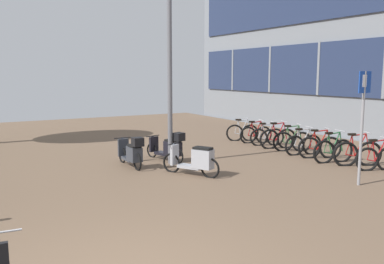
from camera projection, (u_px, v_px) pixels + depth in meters
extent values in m
cube|color=brown|center=(379.00, 222.00, 7.40)|extent=(14.40, 40.00, 0.05)
cube|color=slate|center=(319.00, 69.00, 17.84)|extent=(0.10, 0.12, 2.28)
cube|color=slate|center=(270.00, 70.00, 20.58)|extent=(0.10, 0.12, 2.28)
cube|color=slate|center=(233.00, 70.00, 23.32)|extent=(0.10, 0.12, 2.28)
cylinder|color=black|center=(0.00, 260.00, 4.46)|extent=(0.04, 0.15, 0.58)
torus|color=black|center=(367.00, 160.00, 11.16)|extent=(0.66, 0.33, 0.69)
cylinder|color=#A1181B|center=(380.00, 150.00, 11.17)|extent=(0.29, 0.15, 0.60)
cylinder|color=#A1181B|center=(374.00, 151.00, 11.15)|extent=(0.14, 0.08, 0.55)
cylinder|color=#A1181B|center=(379.00, 141.00, 11.13)|extent=(0.35, 0.18, 0.08)
cylinder|color=#A1181B|center=(371.00, 160.00, 11.18)|extent=(0.23, 0.12, 0.07)
cylinder|color=#A1181B|center=(370.00, 151.00, 11.14)|extent=(0.16, 0.08, 0.50)
cube|color=black|center=(373.00, 140.00, 11.10)|extent=(0.24, 0.17, 0.06)
torus|color=black|center=(346.00, 154.00, 11.74)|extent=(0.71, 0.40, 0.75)
torus|color=black|center=(369.00, 154.00, 11.78)|extent=(0.71, 0.40, 0.75)
cylinder|color=maroon|center=(360.00, 145.00, 11.73)|extent=(0.32, 0.18, 0.66)
cylinder|color=maroon|center=(353.00, 146.00, 11.72)|extent=(0.15, 0.10, 0.60)
cylinder|color=maroon|center=(359.00, 135.00, 11.68)|extent=(0.40, 0.22, 0.09)
cylinder|color=maroon|center=(350.00, 155.00, 11.75)|extent=(0.26, 0.15, 0.08)
cylinder|color=maroon|center=(349.00, 145.00, 11.71)|extent=(0.17, 0.10, 0.55)
cylinder|color=maroon|center=(368.00, 144.00, 11.74)|extent=(0.15, 0.10, 0.60)
cube|color=black|center=(352.00, 134.00, 11.67)|extent=(0.24, 0.18, 0.06)
cylinder|color=#ADADB2|center=(366.00, 132.00, 11.69)|extent=(0.24, 0.44, 0.02)
torus|color=black|center=(324.00, 152.00, 12.11)|extent=(0.73, 0.24, 0.73)
torus|color=black|center=(342.00, 151.00, 12.29)|extent=(0.73, 0.24, 0.73)
cylinder|color=#296737|center=(335.00, 143.00, 12.18)|extent=(0.31, 0.11, 0.64)
cylinder|color=#296737|center=(330.00, 144.00, 12.13)|extent=(0.14, 0.07, 0.59)
cylinder|color=#296737|center=(334.00, 133.00, 12.13)|extent=(0.38, 0.13, 0.09)
cylinder|color=#296737|center=(327.00, 153.00, 12.15)|extent=(0.25, 0.09, 0.08)
cylinder|color=#296737|center=(326.00, 143.00, 12.09)|extent=(0.16, 0.06, 0.54)
cylinder|color=#296737|center=(341.00, 142.00, 12.23)|extent=(0.15, 0.06, 0.59)
cube|color=black|center=(329.00, 133.00, 12.07)|extent=(0.24, 0.14, 0.06)
cylinder|color=#ADADB2|center=(340.00, 131.00, 12.17)|extent=(0.14, 0.47, 0.02)
torus|color=black|center=(309.00, 148.00, 12.83)|extent=(0.67, 0.41, 0.72)
torus|color=black|center=(330.00, 148.00, 12.85)|extent=(0.67, 0.41, 0.72)
cylinder|color=#A01814|center=(322.00, 140.00, 12.80)|extent=(0.31, 0.19, 0.63)
cylinder|color=#A01814|center=(316.00, 141.00, 12.80)|extent=(0.14, 0.10, 0.58)
cylinder|color=#A01814|center=(321.00, 131.00, 12.76)|extent=(0.38, 0.23, 0.08)
cylinder|color=#A01814|center=(313.00, 149.00, 12.84)|extent=(0.24, 0.15, 0.08)
cylinder|color=#A01814|center=(312.00, 140.00, 12.80)|extent=(0.16, 0.11, 0.53)
cylinder|color=#A01814|center=(329.00, 139.00, 12.80)|extent=(0.15, 0.10, 0.58)
cube|color=black|center=(315.00, 130.00, 12.75)|extent=(0.24, 0.18, 0.06)
cylinder|color=#ADADB2|center=(328.00, 128.00, 12.76)|extent=(0.25, 0.43, 0.02)
torus|color=black|center=(294.00, 146.00, 13.29)|extent=(0.69, 0.24, 0.70)
torus|color=black|center=(312.00, 145.00, 13.46)|extent=(0.69, 0.24, 0.70)
cylinder|color=#B4B5B7|center=(305.00, 138.00, 13.36)|extent=(0.32, 0.11, 0.61)
cylinder|color=#B4B5B7|center=(300.00, 139.00, 13.31)|extent=(0.14, 0.07, 0.56)
cylinder|color=#B4B5B7|center=(304.00, 129.00, 13.31)|extent=(0.39, 0.13, 0.08)
cylinder|color=#B4B5B7|center=(298.00, 146.00, 13.32)|extent=(0.25, 0.09, 0.08)
cylinder|color=#B4B5B7|center=(297.00, 138.00, 13.27)|extent=(0.17, 0.06, 0.51)
cylinder|color=#B4B5B7|center=(311.00, 137.00, 13.41)|extent=(0.15, 0.07, 0.56)
cube|color=black|center=(299.00, 129.00, 13.25)|extent=(0.24, 0.14, 0.06)
cylinder|color=#ADADB2|center=(310.00, 127.00, 13.35)|extent=(0.14, 0.47, 0.02)
torus|color=black|center=(283.00, 142.00, 14.00)|extent=(0.66, 0.40, 0.71)
torus|color=black|center=(302.00, 142.00, 14.02)|extent=(0.66, 0.40, 0.71)
cylinder|color=#316235|center=(294.00, 135.00, 13.98)|extent=(0.30, 0.18, 0.63)
cylinder|color=#316235|center=(289.00, 135.00, 13.97)|extent=(0.14, 0.10, 0.57)
cylinder|color=#316235|center=(293.00, 126.00, 13.94)|extent=(0.36, 0.22, 0.08)
cylinder|color=#316235|center=(287.00, 143.00, 14.01)|extent=(0.24, 0.14, 0.08)
cylinder|color=#316235|center=(285.00, 135.00, 13.97)|extent=(0.16, 0.10, 0.52)
cylinder|color=#316235|center=(300.00, 134.00, 13.98)|extent=(0.14, 0.10, 0.57)
cube|color=black|center=(288.00, 126.00, 13.93)|extent=(0.24, 0.18, 0.06)
cylinder|color=#ADADB2|center=(299.00, 124.00, 13.93)|extent=(0.25, 0.43, 0.02)
torus|color=black|center=(269.00, 139.00, 14.47)|extent=(0.73, 0.30, 0.74)
torus|color=black|center=(287.00, 139.00, 14.61)|extent=(0.73, 0.30, 0.74)
cylinder|color=maroon|center=(280.00, 132.00, 14.52)|extent=(0.32, 0.13, 0.65)
cylinder|color=maroon|center=(275.00, 132.00, 14.48)|extent=(0.14, 0.08, 0.59)
cylinder|color=maroon|center=(279.00, 124.00, 14.47)|extent=(0.39, 0.16, 0.09)
cylinder|color=maroon|center=(273.00, 140.00, 14.50)|extent=(0.25, 0.11, 0.08)
cylinder|color=maroon|center=(271.00, 132.00, 14.45)|extent=(0.17, 0.08, 0.54)
cylinder|color=maroon|center=(285.00, 131.00, 14.56)|extent=(0.15, 0.07, 0.59)
cube|color=black|center=(274.00, 123.00, 14.42)|extent=(0.24, 0.15, 0.06)
cylinder|color=#ADADB2|center=(284.00, 121.00, 14.50)|extent=(0.17, 0.46, 0.02)
torus|color=black|center=(259.00, 138.00, 15.10)|extent=(0.64, 0.33, 0.67)
torus|color=black|center=(275.00, 137.00, 15.17)|extent=(0.64, 0.33, 0.67)
cylinder|color=#B5B0B6|center=(269.00, 131.00, 15.11)|extent=(0.30, 0.16, 0.59)
cylinder|color=#B5B0B6|center=(264.00, 132.00, 15.09)|extent=(0.14, 0.09, 0.53)
cylinder|color=#B5B0B6|center=(268.00, 124.00, 15.07)|extent=(0.37, 0.19, 0.08)
cylinder|color=#B5B0B6|center=(262.00, 138.00, 15.12)|extent=(0.24, 0.13, 0.07)
cylinder|color=#B5B0B6|center=(261.00, 131.00, 15.08)|extent=(0.16, 0.09, 0.49)
cylinder|color=#B5B0B6|center=(274.00, 130.00, 15.13)|extent=(0.14, 0.09, 0.53)
cube|color=black|center=(263.00, 124.00, 15.04)|extent=(0.24, 0.17, 0.06)
cylinder|color=#ADADB2|center=(273.00, 122.00, 15.08)|extent=(0.22, 0.45, 0.02)
torus|color=black|center=(248.00, 135.00, 15.63)|extent=(0.66, 0.27, 0.67)
torus|color=black|center=(264.00, 135.00, 15.77)|extent=(0.66, 0.27, 0.67)
cylinder|color=maroon|center=(258.00, 129.00, 15.68)|extent=(0.31, 0.13, 0.59)
cylinder|color=maroon|center=(253.00, 130.00, 15.64)|extent=(0.14, 0.08, 0.54)
cylinder|color=maroon|center=(256.00, 122.00, 15.63)|extent=(0.38, 0.15, 0.08)
cylinder|color=maroon|center=(251.00, 136.00, 15.66)|extent=(0.24, 0.10, 0.07)
cylinder|color=maroon|center=(250.00, 129.00, 15.62)|extent=(0.16, 0.07, 0.49)
cylinder|color=maroon|center=(262.00, 128.00, 15.72)|extent=(0.15, 0.07, 0.54)
cube|color=black|center=(252.00, 122.00, 15.59)|extent=(0.24, 0.15, 0.06)
cylinder|color=#ADADB2|center=(261.00, 120.00, 15.66)|extent=(0.17, 0.46, 0.02)
torus|color=black|center=(235.00, 133.00, 16.20)|extent=(0.62, 0.42, 0.69)
torus|color=black|center=(250.00, 133.00, 16.18)|extent=(0.62, 0.42, 0.69)
cylinder|color=#AFB2B6|center=(244.00, 127.00, 16.15)|extent=(0.27, 0.19, 0.60)
cylinder|color=#AFB2B6|center=(239.00, 127.00, 16.16)|extent=(0.13, 0.10, 0.55)
cylinder|color=#AFB2B6|center=(243.00, 120.00, 16.12)|extent=(0.33, 0.22, 0.08)
cylinder|color=#AFB2B6|center=(238.00, 134.00, 16.20)|extent=(0.21, 0.15, 0.07)
cylinder|color=#AFB2B6|center=(236.00, 127.00, 16.16)|extent=(0.15, 0.10, 0.50)
cylinder|color=#AFB2B6|center=(249.00, 126.00, 16.14)|extent=(0.13, 0.10, 0.55)
cube|color=black|center=(238.00, 120.00, 16.12)|extent=(0.23, 0.19, 0.06)
cylinder|color=#ADADB2|center=(247.00, 118.00, 16.10)|extent=(0.27, 0.42, 0.02)
torus|color=black|center=(210.00, 168.00, 10.42)|extent=(0.31, 0.50, 0.54)
torus|color=black|center=(172.00, 163.00, 11.03)|extent=(0.31, 0.50, 0.54)
cube|color=#A5A8B0|center=(190.00, 167.00, 10.72)|extent=(0.56, 0.72, 0.08)
cube|color=#A5A8B0|center=(203.00, 159.00, 10.49)|extent=(0.51, 0.60, 0.50)
cube|color=black|center=(203.00, 148.00, 10.45)|extent=(0.46, 0.54, 0.06)
cylinder|color=#A5A8B0|center=(172.00, 153.00, 10.98)|extent=(0.12, 0.14, 0.55)
cube|color=#A5A8B0|center=(175.00, 155.00, 10.94)|extent=(0.32, 0.22, 0.54)
cylinder|color=black|center=(173.00, 144.00, 10.92)|extent=(0.47, 0.27, 0.03)
torus|color=black|center=(137.00, 162.00, 11.25)|extent=(0.05, 0.52, 0.52)
torus|color=black|center=(122.00, 155.00, 12.24)|extent=(0.05, 0.52, 0.52)
cube|color=#333842|center=(130.00, 159.00, 11.75)|extent=(0.28, 0.65, 0.08)
cube|color=#333842|center=(134.00, 154.00, 11.41)|extent=(0.30, 0.51, 0.41)
cube|color=black|center=(134.00, 146.00, 11.37)|extent=(0.26, 0.46, 0.06)
cylinder|color=#333842|center=(122.00, 146.00, 12.19)|extent=(0.07, 0.12, 0.53)
cube|color=#333842|center=(123.00, 147.00, 12.13)|extent=(0.32, 0.08, 0.52)
cylinder|color=black|center=(122.00, 138.00, 12.13)|extent=(0.52, 0.03, 0.03)
cube|color=black|center=(138.00, 142.00, 11.13)|extent=(0.28, 0.28, 0.24)
torus|color=black|center=(178.00, 156.00, 12.17)|extent=(0.17, 0.48, 0.48)
torus|color=black|center=(152.00, 150.00, 13.03)|extent=(0.17, 0.48, 0.48)
cube|color=black|center=(164.00, 154.00, 12.60)|extent=(0.44, 0.73, 0.08)
cube|color=black|center=(173.00, 149.00, 12.30)|extent=(0.42, 0.59, 0.42)
cube|color=black|center=(173.00, 141.00, 12.26)|extent=(0.37, 0.54, 0.06)
cylinder|color=black|center=(152.00, 143.00, 12.98)|extent=(0.10, 0.13, 0.48)
cube|color=black|center=(154.00, 144.00, 12.93)|extent=(0.33, 0.16, 0.47)
cylinder|color=black|center=(153.00, 136.00, 12.92)|extent=(0.51, 0.16, 0.03)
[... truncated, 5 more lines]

